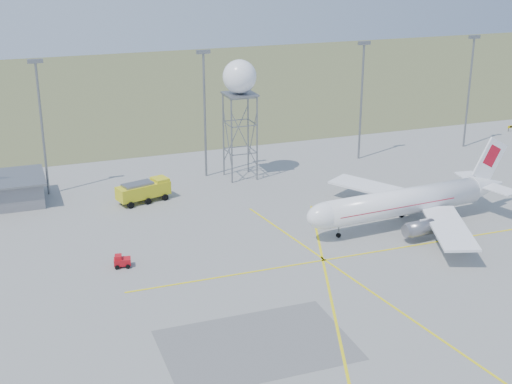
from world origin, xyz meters
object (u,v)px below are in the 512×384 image
object	(u,v)px
fire_truck	(145,192)
baggage_tug	(122,262)
radar_tower	(240,113)
airliner_main	(406,202)

from	to	relation	value
fire_truck	baggage_tug	bearing A→B (deg)	-124.81
radar_tower	baggage_tug	size ratio (longest dim) A/B	8.85
airliner_main	fire_truck	xyz separation A→B (m)	(-31.28, 21.21, -1.79)
airliner_main	radar_tower	size ratio (longest dim) A/B	1.66
airliner_main	radar_tower	world-z (taller)	radar_tower
airliner_main	fire_truck	size ratio (longest dim) A/B	3.81
radar_tower	fire_truck	world-z (taller)	radar_tower
fire_truck	baggage_tug	world-z (taller)	fire_truck
radar_tower	baggage_tug	world-z (taller)	radar_tower
baggage_tug	airliner_main	bearing A→B (deg)	9.75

